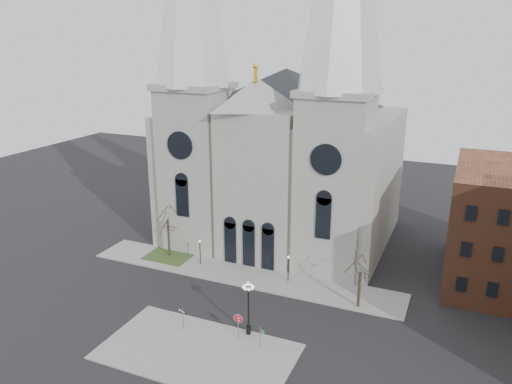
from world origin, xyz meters
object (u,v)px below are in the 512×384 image
at_px(one_way_sign, 183,315).
at_px(street_name_sign, 261,336).
at_px(globe_lamp, 248,301).
at_px(stop_sign, 238,321).

height_order(one_way_sign, street_name_sign, one_way_sign).
relative_size(globe_lamp, one_way_sign, 2.44).
bearing_deg(street_name_sign, globe_lamp, 163.27).
height_order(stop_sign, one_way_sign, stop_sign).
distance_m(one_way_sign, street_name_sign, 8.37).
xyz_separation_m(globe_lamp, street_name_sign, (2.08, -1.82, -2.24)).
xyz_separation_m(stop_sign, globe_lamp, (0.60, 1.06, 1.71)).
bearing_deg(one_way_sign, street_name_sign, 21.22).
distance_m(stop_sign, one_way_sign, 5.75).
relative_size(stop_sign, street_name_sign, 1.16).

